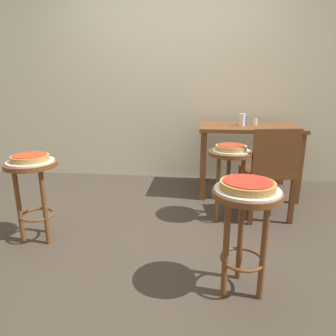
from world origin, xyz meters
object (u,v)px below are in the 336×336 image
at_px(stool_middle, 33,183).
at_px(condiment_shaker, 255,122).
at_px(stool_foreground, 245,218).
at_px(serving_plate_middle, 31,161).
at_px(pizza_foreground, 248,185).
at_px(cup_near_edge, 242,120).
at_px(wooden_chair, 269,170).
at_px(serving_plate_foreground, 247,190).
at_px(pizza_leftside, 231,147).
at_px(serving_plate_leftside, 231,151).
at_px(stool_leftside, 230,169).
at_px(dining_table, 248,136).
at_px(cup_far_edge, 244,120).
at_px(pizza_middle, 30,158).

distance_m(stool_middle, condiment_shaker, 2.29).
distance_m(stool_foreground, serving_plate_middle, 1.60).
xyz_separation_m(pizza_foreground, serving_plate_middle, (-1.53, 0.47, -0.03)).
xyz_separation_m(cup_near_edge, wooden_chair, (0.18, -0.67, -0.36)).
xyz_separation_m(serving_plate_foreground, wooden_chair, (0.35, 1.05, -0.18)).
xyz_separation_m(pizza_leftside, condiment_shaker, (0.32, 0.77, 0.13)).
bearing_deg(condiment_shaker, pizza_foreground, -100.40).
bearing_deg(serving_plate_leftside, condiment_shaker, 67.30).
bearing_deg(stool_leftside, cup_near_edge, 76.40).
bearing_deg(dining_table, serving_plate_middle, -143.60).
relative_size(serving_plate_foreground, serving_plate_middle, 1.07).
bearing_deg(stool_middle, condiment_shaker, 35.23).
distance_m(pizza_leftside, cup_near_edge, 0.76).
xyz_separation_m(serving_plate_foreground, cup_far_edge, (0.22, 1.87, 0.17)).
distance_m(condiment_shaker, wooden_chair, 0.79).
distance_m(stool_middle, wooden_chair, 1.97).
bearing_deg(pizza_foreground, serving_plate_foreground, 0.00).
distance_m(serving_plate_middle, serving_plate_leftside, 1.62).
bearing_deg(stool_middle, serving_plate_leftside, 19.34).
height_order(pizza_middle, cup_far_edge, cup_far_edge).
height_order(stool_leftside, cup_near_edge, cup_near_edge).
height_order(pizza_foreground, condiment_shaker, condiment_shaker).
bearing_deg(pizza_foreground, pizza_middle, 162.99).
bearing_deg(dining_table, stool_middle, -143.60).
height_order(serving_plate_foreground, stool_middle, serving_plate_foreground).
relative_size(serving_plate_middle, condiment_shaker, 4.86).
relative_size(stool_leftside, serving_plate_leftside, 1.95).
bearing_deg(pizza_middle, serving_plate_middle, 0.00).
bearing_deg(serving_plate_foreground, pizza_middle, 162.99).
bearing_deg(stool_foreground, cup_near_edge, 84.12).
bearing_deg(stool_leftside, pizza_leftside, 0.00).
relative_size(serving_plate_foreground, pizza_middle, 1.33).
distance_m(serving_plate_middle, cup_far_edge, 2.25).
bearing_deg(stool_middle, cup_far_edge, 38.84).
relative_size(serving_plate_foreground, wooden_chair, 0.43).
height_order(serving_plate_middle, wooden_chair, wooden_chair).
height_order(stool_leftside, serving_plate_leftside, serving_plate_leftside).
bearing_deg(stool_foreground, pizza_middle, 162.99).
bearing_deg(wooden_chair, pizza_foreground, -108.54).
bearing_deg(stool_leftside, stool_foreground, -90.17).
bearing_deg(cup_far_edge, wooden_chair, -80.70).
relative_size(pizza_leftside, wooden_chair, 0.32).
bearing_deg(pizza_middle, stool_leftside, 19.34).
bearing_deg(dining_table, pizza_leftside, -108.03).
bearing_deg(serving_plate_middle, stool_leftside, 19.34).
relative_size(stool_middle, serving_plate_middle, 1.87).
xyz_separation_m(stool_middle, serving_plate_leftside, (1.53, 0.54, 0.17)).
xyz_separation_m(cup_far_edge, wooden_chair, (0.13, -0.82, -0.35)).
xyz_separation_m(stool_foreground, stool_middle, (-1.53, 0.47, 0.00)).
xyz_separation_m(stool_leftside, serving_plate_leftside, (0.00, 0.00, 0.17)).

